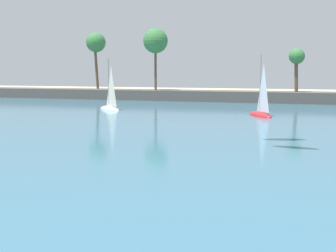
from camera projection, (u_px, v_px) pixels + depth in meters
sea at (267, 109)px, 62.20m from camera, size 220.00×106.41×0.06m
palm_headland at (293, 86)px, 73.37m from camera, size 115.39×7.10×13.62m
sailboat_near_shore at (261, 110)px, 52.13m from camera, size 3.94×5.16×7.39m
sailboat_far_left at (110, 105)px, 60.64m from camera, size 4.73×4.31×7.16m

